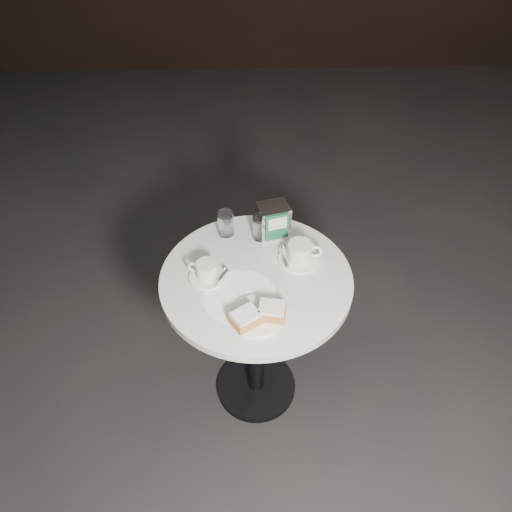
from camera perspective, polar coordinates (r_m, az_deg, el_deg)
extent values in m
plane|color=black|center=(2.40, 0.02, -14.76)|extent=(7.00, 7.00, 0.00)
cylinder|color=black|center=(2.38, 0.02, -14.57)|extent=(0.36, 0.36, 0.03)
cylinder|color=black|center=(2.09, 0.02, -9.57)|extent=(0.07, 0.07, 0.70)
cylinder|color=white|center=(1.81, 0.02, -2.71)|extent=(0.70, 0.70, 0.03)
cylinder|color=white|center=(1.74, -1.86, -4.65)|extent=(0.29, 0.29, 0.00)
cylinder|color=silver|center=(1.67, 0.05, -6.86)|extent=(0.22, 0.22, 0.01)
cube|color=#C0793B|center=(1.64, -1.19, -7.23)|extent=(0.12, 0.11, 0.03)
cube|color=white|center=(1.62, -1.20, -6.71)|extent=(0.11, 0.10, 0.01)
cube|color=#B97338|center=(1.66, 1.82, -6.41)|extent=(0.10, 0.09, 0.03)
cube|color=white|center=(1.64, 1.83, -5.89)|extent=(0.09, 0.08, 0.01)
cylinder|color=silver|center=(1.81, -5.56, -2.34)|extent=(0.16, 0.16, 0.01)
cylinder|color=silver|center=(1.78, -5.63, -1.57)|extent=(0.10, 0.10, 0.06)
cylinder|color=#986D53|center=(1.76, -5.68, -1.02)|extent=(0.09, 0.09, 0.00)
torus|color=beige|center=(1.79, -7.14, -1.29)|extent=(0.05, 0.02, 0.05)
cube|color=#B0B0B5|center=(1.79, -4.03, -2.46)|extent=(0.06, 0.08, 0.00)
sphere|color=#AFAFB3|center=(1.82, -3.62, -1.38)|extent=(0.02, 0.02, 0.02)
cylinder|color=white|center=(1.87, 4.94, -0.35)|extent=(0.16, 0.16, 0.01)
cylinder|color=silver|center=(1.84, 5.02, 0.55)|extent=(0.10, 0.10, 0.07)
cylinder|color=brown|center=(1.82, 5.07, 1.20)|extent=(0.09, 0.09, 0.00)
torus|color=silver|center=(1.84, 6.82, 0.51)|extent=(0.06, 0.02, 0.06)
cube|color=#ADADB2|center=(1.86, 3.14, -0.12)|extent=(0.03, 0.11, 0.00)
sphere|color=silver|center=(1.89, 3.13, 1.08)|extent=(0.02, 0.02, 0.02)
cylinder|color=white|center=(1.94, -3.47, 3.75)|extent=(0.07, 0.07, 0.10)
cylinder|color=white|center=(1.95, -3.46, 3.66)|extent=(0.07, 0.07, 0.09)
cylinder|color=silver|center=(1.92, 0.52, 3.32)|extent=(0.06, 0.06, 0.10)
cylinder|color=white|center=(1.93, 0.52, 3.23)|extent=(0.06, 0.06, 0.09)
cube|color=silver|center=(1.93, 1.97, 4.13)|extent=(0.14, 0.12, 0.14)
cube|color=#19573A|center=(1.89, 2.45, 3.31)|extent=(0.09, 0.03, 0.12)
cube|color=silver|center=(1.88, 2.50, 3.71)|extent=(0.07, 0.02, 0.05)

